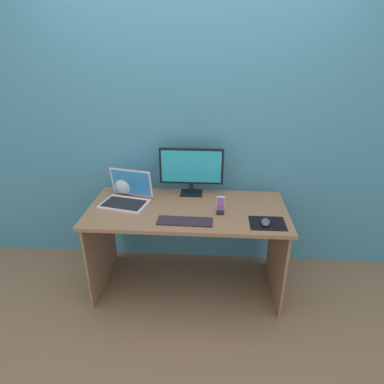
% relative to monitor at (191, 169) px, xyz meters
% --- Properties ---
extents(ground_plane, '(8.00, 8.00, 0.00)m').
position_rel_monitor_xyz_m(ground_plane, '(-0.01, -0.26, -0.96)').
color(ground_plane, '#826044').
extents(wall_back, '(6.00, 0.04, 2.50)m').
position_rel_monitor_xyz_m(wall_back, '(-0.01, 0.19, 0.29)').
color(wall_back, teal).
rests_on(wall_back, ground_plane).
extents(desk, '(1.51, 0.70, 0.74)m').
position_rel_monitor_xyz_m(desk, '(-0.01, -0.26, -0.37)').
color(desk, '#976646').
rests_on(desk, ground_plane).
extents(monitor, '(0.52, 0.14, 0.40)m').
position_rel_monitor_xyz_m(monitor, '(0.00, 0.00, 0.00)').
color(monitor, black).
rests_on(monitor, desk).
extents(laptop, '(0.40, 0.35, 0.25)m').
position_rel_monitor_xyz_m(laptop, '(-0.50, -0.19, -0.17)').
color(laptop, silver).
rests_on(laptop, desk).
extents(fishbowl, '(0.19, 0.19, 0.19)m').
position_rel_monitor_xyz_m(fishbowl, '(-0.54, -0.02, -0.13)').
color(fishbowl, silver).
rests_on(fishbowl, desk).
extents(keyboard_external, '(0.39, 0.14, 0.01)m').
position_rel_monitor_xyz_m(keyboard_external, '(-0.02, -0.47, -0.21)').
color(keyboard_external, '#2F202C').
rests_on(keyboard_external, desk).
extents(mousepad, '(0.25, 0.20, 0.00)m').
position_rel_monitor_xyz_m(mousepad, '(0.56, -0.46, -0.22)').
color(mousepad, black).
rests_on(mousepad, desk).
extents(mouse, '(0.07, 0.11, 0.04)m').
position_rel_monitor_xyz_m(mouse, '(0.55, -0.48, -0.20)').
color(mouse, '#504C57').
rests_on(mouse, mousepad).
extents(phone_in_dock, '(0.06, 0.05, 0.14)m').
position_rel_monitor_xyz_m(phone_in_dock, '(0.24, -0.33, -0.17)').
color(phone_in_dock, black).
rests_on(phone_in_dock, desk).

